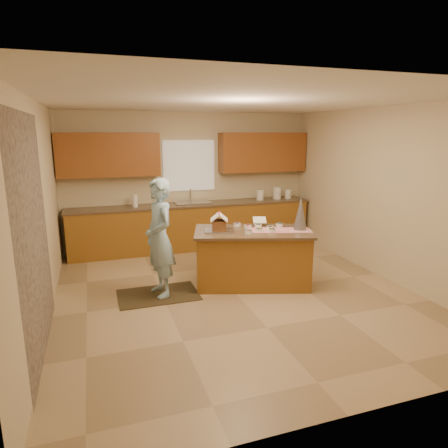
{
  "coord_description": "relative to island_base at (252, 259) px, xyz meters",
  "views": [
    {
      "loc": [
        -1.88,
        -5.1,
        2.29
      ],
      "look_at": [
        -0.1,
        0.2,
        1.0
      ],
      "focal_mm": 31.64,
      "sensor_mm": 36.0,
      "label": 1
    }
  ],
  "objects": [
    {
      "name": "wall_left",
      "position": [
        -2.88,
        -0.25,
        0.94
      ],
      "size": [
        5.5,
        5.5,
        0.0
      ],
      "primitive_type": "plane",
      "color": "beige",
      "rests_on": "floor"
    },
    {
      "name": "rug",
      "position": [
        -1.46,
        0.01,
        -0.4
      ],
      "size": [
        1.14,
        0.74,
        0.01
      ],
      "primitive_type": "cube",
      "color": "black",
      "rests_on": "floor"
    },
    {
      "name": "cookbook",
      "position": [
        0.24,
        0.29,
        0.53
      ],
      "size": [
        0.24,
        0.21,
        0.09
      ],
      "primitive_type": "cube",
      "rotation": [
        -1.13,
        0.0,
        -0.3
      ],
      "color": "white",
      "rests_on": "island_top"
    },
    {
      "name": "wall_back",
      "position": [
        -0.38,
        2.5,
        0.94
      ],
      "size": [
        5.5,
        5.5,
        0.0
      ],
      "primitive_type": "plane",
      "color": "beige",
      "rests_on": "floor"
    },
    {
      "name": "paper_towel",
      "position": [
        -1.51,
        2.2,
        0.63
      ],
      "size": [
        0.11,
        0.11,
        0.23
      ],
      "primitive_type": "cylinder",
      "color": "white",
      "rests_on": "back_counter_top"
    },
    {
      "name": "faucet",
      "position": [
        -0.38,
        2.38,
        0.65
      ],
      "size": [
        0.03,
        0.03,
        0.28
      ],
      "primitive_type": "cylinder",
      "color": "silver",
      "rests_on": "back_counter_top"
    },
    {
      "name": "back_counter_top",
      "position": [
        -0.38,
        2.2,
        0.49
      ],
      "size": [
        4.85,
        0.63,
        0.04
      ],
      "primitive_type": "cube",
      "color": "brown",
      "rests_on": "back_counter_base"
    },
    {
      "name": "baking_tray",
      "position": [
        -0.5,
        0.11,
        0.46
      ],
      "size": [
        0.5,
        0.43,
        0.02
      ],
      "primitive_type": "cube",
      "rotation": [
        0.0,
        0.0,
        -0.3
      ],
      "color": "silver",
      "rests_on": "island_top"
    },
    {
      "name": "boy",
      "position": [
        -1.41,
        0.01,
        0.44
      ],
      "size": [
        0.52,
        0.68,
        1.68
      ],
      "primitive_type": "imported",
      "rotation": [
        0.0,
        0.0,
        -1.37
      ],
      "color": "#98C1D8",
      "rests_on": "rug"
    },
    {
      "name": "ceiling",
      "position": [
        -0.38,
        -0.25,
        2.29
      ],
      "size": [
        5.5,
        5.5,
        0.0
      ],
      "primitive_type": "plane",
      "color": "silver",
      "rests_on": "floor"
    },
    {
      "name": "wall_right",
      "position": [
        2.12,
        -0.25,
        0.94
      ],
      "size": [
        5.5,
        5.5,
        0.0
      ],
      "primitive_type": "plane",
      "color": "beige",
      "rests_on": "floor"
    },
    {
      "name": "back_counter_base",
      "position": [
        -0.38,
        2.2,
        0.03
      ],
      "size": [
        4.8,
        0.6,
        0.88
      ],
      "primitive_type": "cube",
      "color": "brown",
      "rests_on": "floor"
    },
    {
      "name": "upper_cabinet_right",
      "position": [
        1.17,
        2.32,
        1.49
      ],
      "size": [
        1.85,
        0.35,
        0.8
      ],
      "primitive_type": "cube",
      "color": "#9E4F21",
      "rests_on": "wall_back"
    },
    {
      "name": "window_curtain",
      "position": [
        -0.38,
        2.47,
        1.24
      ],
      "size": [
        1.05,
        0.03,
        1.0
      ],
      "primitive_type": "cube",
      "color": "white",
      "rests_on": "wall_back"
    },
    {
      "name": "canister_c",
      "position": [
        1.74,
        2.2,
        0.61
      ],
      "size": [
        0.13,
        0.13,
        0.19
      ],
      "primitive_type": "cylinder",
      "color": "white",
      "rests_on": "back_counter_top"
    },
    {
      "name": "table_runner",
      "position": [
        0.4,
        -0.12,
        0.45
      ],
      "size": [
        0.98,
        0.6,
        0.01
      ],
      "primitive_type": "cube",
      "rotation": [
        0.0,
        0.0,
        -0.3
      ],
      "color": "#AC0C1F",
      "rests_on": "island_top"
    },
    {
      "name": "gingerbread_house",
      "position": [
        -0.5,
        0.11,
        0.57
      ],
      "size": [
        0.32,
        0.32,
        0.26
      ],
      "color": "brown",
      "rests_on": "baking_tray"
    },
    {
      "name": "tinsel_tree",
      "position": [
        0.7,
        -0.17,
        0.7
      ],
      "size": [
        0.26,
        0.26,
        0.51
      ],
      "primitive_type": "cone",
      "rotation": [
        0.0,
        0.0,
        -0.3
      ],
      "color": "#A8A7B3",
      "rests_on": "island_top"
    },
    {
      "name": "canister_a",
      "position": [
        1.08,
        2.2,
        0.62
      ],
      "size": [
        0.15,
        0.15,
        0.21
      ],
      "primitive_type": "cylinder",
      "color": "white",
      "rests_on": "back_counter_top"
    },
    {
      "name": "canister_b",
      "position": [
        1.47,
        2.2,
        0.64
      ],
      "size": [
        0.17,
        0.17,
        0.25
      ],
      "primitive_type": "cylinder",
      "color": "white",
      "rests_on": "back_counter_top"
    },
    {
      "name": "floor",
      "position": [
        -0.38,
        -0.25,
        -0.41
      ],
      "size": [
        5.5,
        5.5,
        0.0
      ],
      "primitive_type": "plane",
      "color": "tan",
      "rests_on": "ground"
    },
    {
      "name": "stone_accent",
      "position": [
        -2.86,
        -1.05,
        0.84
      ],
      "size": [
        0.0,
        2.5,
        2.5
      ],
      "primitive_type": "plane",
      "rotation": [
        1.57,
        0.0,
        1.57
      ],
      "color": "gray",
      "rests_on": "wall_left"
    },
    {
      "name": "island_top",
      "position": [
        -0.0,
        0.0,
        0.43
      ],
      "size": [
        1.94,
        1.39,
        0.04
      ],
      "primitive_type": "cube",
      "rotation": [
        0.0,
        0.0,
        -0.3
      ],
      "color": "brown",
      "rests_on": "island_base"
    },
    {
      "name": "candy_bowls",
      "position": [
        0.12,
        0.04,
        0.47
      ],
      "size": [
        0.73,
        0.64,
        0.05
      ],
      "color": "white",
      "rests_on": "island_top"
    },
    {
      "name": "wall_front",
      "position": [
        -0.38,
        -3.0,
        0.94
      ],
      "size": [
        5.5,
        5.5,
        0.0
      ],
      "primitive_type": "plane",
      "color": "beige",
      "rests_on": "floor"
    },
    {
      "name": "sink",
      "position": [
        -0.38,
        2.2,
        0.48
      ],
      "size": [
        0.7,
        0.45,
        0.12
      ],
      "primitive_type": "cube",
      "color": "silver",
      "rests_on": "back_counter_top"
    },
    {
      "name": "upper_cabinet_left",
      "position": [
        -1.93,
        2.32,
        1.49
      ],
      "size": [
        1.85,
        0.35,
        0.8
      ],
      "primitive_type": "cube",
      "color": "#9E4F21",
      "rests_on": "wall_back"
    },
    {
      "name": "island_base",
      "position": [
        0.0,
        0.0,
        0.0
      ],
      "size": [
        1.84,
        1.3,
        0.82
      ],
      "primitive_type": "cube",
      "rotation": [
        0.0,
        0.0,
        -0.3
      ],
      "color": "brown",
      "rests_on": "floor"
    }
  ]
}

